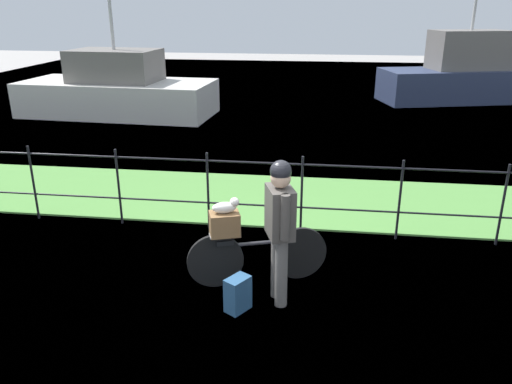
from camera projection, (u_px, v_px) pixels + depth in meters
name	position (u px, v px, depth m)	size (l,w,h in m)	color
ground_plane	(233.00, 296.00, 5.95)	(60.00, 60.00, 0.00)	#9E9993
grass_strip	(265.00, 198.00, 8.87)	(27.00, 2.40, 0.03)	#569342
harbor_water	(293.00, 112.00, 15.92)	(30.00, 30.00, 0.00)	slate
iron_fence	(254.00, 188.00, 7.41)	(18.04, 0.04, 1.19)	black
bicycle_main	(257.00, 256.00, 6.12)	(1.64, 0.60, 0.68)	black
wooden_crate	(225.00, 224.00, 5.90)	(0.34, 0.25, 0.27)	brown
terrier_dog	(226.00, 207.00, 5.83)	(0.32, 0.22, 0.18)	silver
cyclist_person	(280.00, 220.00, 5.52)	(0.38, 0.52, 1.68)	slate
backpack_on_paving	(238.00, 294.00, 5.61)	(0.28, 0.18, 0.40)	#28517A
moored_boat_near	(118.00, 91.00, 15.35)	(5.84, 2.70, 3.53)	silver
moored_boat_mid	(465.00, 76.00, 17.47)	(5.99, 3.34, 3.96)	#2D3856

